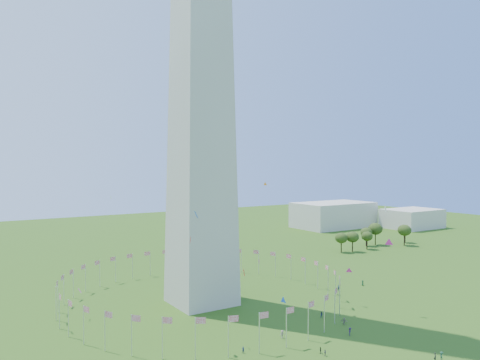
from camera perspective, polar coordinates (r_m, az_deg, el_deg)
name	(u,v)px	position (r m, az deg, el deg)	size (l,w,h in m)	color
washington_monument	(201,14)	(143.73, -4.80, 19.56)	(16.80, 16.80, 169.00)	beige
flag_ring	(202,288)	(141.84, -4.70, -12.97)	(80.24, 80.24, 9.00)	silver
gov_building_east_a	(333,215)	(309.67, 11.31, -4.18)	(50.00, 30.00, 16.00)	beige
gov_building_east_b	(412,218)	(320.06, 20.25, -4.42)	(35.00, 25.00, 12.00)	beige
crowd	(346,350)	(109.64, 12.84, -19.57)	(94.64, 76.69, 1.92)	#1B2440
kites_aloft	(303,252)	(128.34, 7.73, -8.69)	(98.38, 68.53, 31.37)	#CC2699
tree_line_east	(375,237)	(241.00, 16.16, -6.74)	(52.73, 15.89, 10.96)	#3B541C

